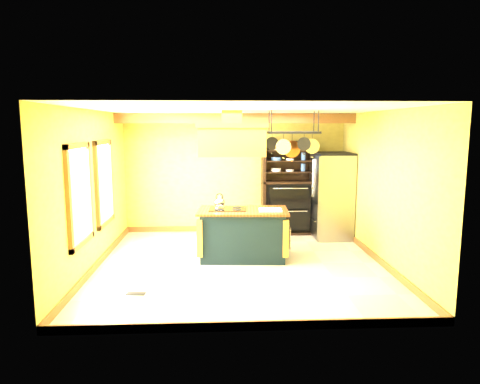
{
  "coord_description": "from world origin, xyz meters",
  "views": [
    {
      "loc": [
        -0.36,
        -7.28,
        2.42
      ],
      "look_at": [
        0.01,
        0.3,
        1.26
      ],
      "focal_mm": 32.0,
      "sensor_mm": 36.0,
      "label": 1
    }
  ],
  "objects": [
    {
      "name": "floor",
      "position": [
        0.0,
        0.0,
        0.0
      ],
      "size": [
        5.0,
        5.0,
        0.0
      ],
      "primitive_type": "plane",
      "color": "beige",
      "rests_on": "ground"
    },
    {
      "name": "ceiling_beam",
      "position": [
        0.0,
        1.7,
        2.59
      ],
      "size": [
        5.0,
        0.15,
        0.2
      ],
      "primitive_type": "cube",
      "color": "brown",
      "rests_on": "ceiling"
    },
    {
      "name": "wall_right",
      "position": [
        2.5,
        0.0,
        1.35
      ],
      "size": [
        0.02,
        5.0,
        2.7
      ],
      "primitive_type": "cube",
      "color": "#DAC44F",
      "rests_on": "floor"
    },
    {
      "name": "refrigerator",
      "position": [
        2.09,
        1.83,
        0.89
      ],
      "size": [
        0.79,
        0.93,
        1.83
      ],
      "color": "gray",
      "rests_on": "floor"
    },
    {
      "name": "wall_left",
      "position": [
        -2.5,
        0.0,
        1.35
      ],
      "size": [
        0.02,
        5.0,
        2.7
      ],
      "primitive_type": "cube",
      "color": "#DAC44F",
      "rests_on": "floor"
    },
    {
      "name": "window_near",
      "position": [
        -2.47,
        -0.8,
        1.4
      ],
      "size": [
        0.06,
        1.06,
        1.56
      ],
      "color": "brown",
      "rests_on": "wall_left"
    },
    {
      "name": "window_far",
      "position": [
        -2.47,
        0.6,
        1.4
      ],
      "size": [
        0.06,
        1.06,
        1.56
      ],
      "color": "brown",
      "rests_on": "wall_left"
    },
    {
      "name": "wall_front",
      "position": [
        0.0,
        -2.5,
        1.35
      ],
      "size": [
        5.0,
        0.02,
        2.7
      ],
      "primitive_type": "cube",
      "color": "#DAC44F",
      "rests_on": "floor"
    },
    {
      "name": "pot_rack",
      "position": [
        0.97,
        0.38,
        2.21
      ],
      "size": [
        0.99,
        0.46,
        0.84
      ],
      "color": "black",
      "rests_on": "ceiling"
    },
    {
      "name": "range_hood",
      "position": [
        -0.13,
        0.37,
        2.22
      ],
      "size": [
        1.25,
        0.71,
        0.8
      ],
      "color": "gold",
      "rests_on": "ceiling"
    },
    {
      "name": "hutch",
      "position": [
        1.2,
        2.27,
        0.83
      ],
      "size": [
        1.19,
        0.54,
        2.1
      ],
      "color": "black",
      "rests_on": "floor"
    },
    {
      "name": "kitchen_island",
      "position": [
        0.06,
        0.37,
        0.47
      ],
      "size": [
        1.69,
        1.0,
        1.11
      ],
      "rotation": [
        0.0,
        0.0,
        -0.06
      ],
      "color": "black",
      "rests_on": "floor"
    },
    {
      "name": "ceiling",
      "position": [
        0.0,
        0.0,
        2.7
      ],
      "size": [
        5.0,
        5.0,
        0.0
      ],
      "primitive_type": "plane",
      "rotation": [
        3.14,
        0.0,
        0.0
      ],
      "color": "white",
      "rests_on": "wall_back"
    },
    {
      "name": "wall_back",
      "position": [
        0.0,
        2.5,
        1.35
      ],
      "size": [
        5.0,
        0.02,
        2.7
      ],
      "primitive_type": "cube",
      "color": "#DAC44F",
      "rests_on": "floor"
    },
    {
      "name": "floor_register",
      "position": [
        -1.59,
        -1.27,
        0.01
      ],
      "size": [
        0.29,
        0.15,
        0.01
      ],
      "primitive_type": "cube",
      "rotation": [
        0.0,
        0.0,
        -0.09
      ],
      "color": "black",
      "rests_on": "floor"
    }
  ]
}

